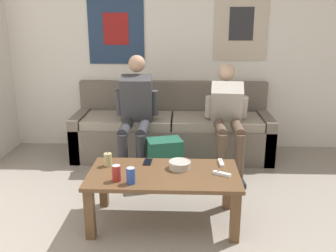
{
  "coord_description": "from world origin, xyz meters",
  "views": [
    {
      "loc": [
        0.16,
        -2.11,
        1.63
      ],
      "look_at": [
        0.03,
        1.19,
        0.65
      ],
      "focal_mm": 40.0,
      "sensor_mm": 36.0,
      "label": 1
    }
  ],
  "objects_px": {
    "coffee_table": "(164,181)",
    "person_seated_adult": "(136,110)",
    "ceramic_bowl": "(180,164)",
    "game_controller_near_right": "(221,163)",
    "cell_phone": "(148,162)",
    "pillar_candle": "(108,160)",
    "drink_can_red": "(116,173)",
    "backpack": "(165,163)",
    "person_seated_teen": "(228,113)",
    "couch": "(172,132)",
    "drink_can_blue": "(131,176)",
    "game_controller_near_left": "(222,174)"
  },
  "relations": [
    {
      "from": "game_controller_near_right",
      "to": "cell_phone",
      "type": "height_order",
      "value": "game_controller_near_right"
    },
    {
      "from": "person_seated_teen",
      "to": "cell_phone",
      "type": "distance_m",
      "value": 1.27
    },
    {
      "from": "drink_can_red",
      "to": "game_controller_near_left",
      "type": "bearing_deg",
      "value": 9.21
    },
    {
      "from": "pillar_candle",
      "to": "drink_can_blue",
      "type": "distance_m",
      "value": 0.4
    },
    {
      "from": "coffee_table",
      "to": "game_controller_near_right",
      "type": "bearing_deg",
      "value": 22.28
    },
    {
      "from": "ceramic_bowl",
      "to": "game_controller_near_right",
      "type": "height_order",
      "value": "ceramic_bowl"
    },
    {
      "from": "ceramic_bowl",
      "to": "cell_phone",
      "type": "height_order",
      "value": "ceramic_bowl"
    },
    {
      "from": "drink_can_blue",
      "to": "backpack",
      "type": "bearing_deg",
      "value": 77.42
    },
    {
      "from": "ceramic_bowl",
      "to": "drink_can_red",
      "type": "relative_size",
      "value": 1.46
    },
    {
      "from": "person_seated_teen",
      "to": "backpack",
      "type": "bearing_deg",
      "value": -144.08
    },
    {
      "from": "game_controller_near_right",
      "to": "person_seated_adult",
      "type": "bearing_deg",
      "value": 131.01
    },
    {
      "from": "coffee_table",
      "to": "backpack",
      "type": "distance_m",
      "value": 0.73
    },
    {
      "from": "coffee_table",
      "to": "cell_phone",
      "type": "bearing_deg",
      "value": 124.82
    },
    {
      "from": "person_seated_adult",
      "to": "cell_phone",
      "type": "height_order",
      "value": "person_seated_adult"
    },
    {
      "from": "coffee_table",
      "to": "person_seated_adult",
      "type": "xyz_separation_m",
      "value": [
        -0.36,
        1.14,
        0.29
      ]
    },
    {
      "from": "cell_phone",
      "to": "coffee_table",
      "type": "bearing_deg",
      "value": -55.18
    },
    {
      "from": "couch",
      "to": "ceramic_bowl",
      "type": "xyz_separation_m",
      "value": [
        0.1,
        -1.46,
        0.18
      ]
    },
    {
      "from": "drink_can_blue",
      "to": "game_controller_near_left",
      "type": "relative_size",
      "value": 0.87
    },
    {
      "from": "game_controller_near_right",
      "to": "game_controller_near_left",
      "type": "bearing_deg",
      "value": -93.89
    },
    {
      "from": "ceramic_bowl",
      "to": "drink_can_red",
      "type": "bearing_deg",
      "value": -151.85
    },
    {
      "from": "couch",
      "to": "person_seated_teen",
      "type": "distance_m",
      "value": 0.77
    },
    {
      "from": "pillar_candle",
      "to": "drink_can_red",
      "type": "bearing_deg",
      "value": -67.19
    },
    {
      "from": "person_seated_teen",
      "to": "game_controller_near_right",
      "type": "height_order",
      "value": "person_seated_teen"
    },
    {
      "from": "person_seated_teen",
      "to": "drink_can_blue",
      "type": "relative_size",
      "value": 9.01
    },
    {
      "from": "person_seated_adult",
      "to": "person_seated_teen",
      "type": "relative_size",
      "value": 1.09
    },
    {
      "from": "coffee_table",
      "to": "cell_phone",
      "type": "distance_m",
      "value": 0.26
    },
    {
      "from": "game_controller_near_left",
      "to": "game_controller_near_right",
      "type": "xyz_separation_m",
      "value": [
        0.02,
        0.22,
        0.0
      ]
    },
    {
      "from": "coffee_table",
      "to": "drink_can_blue",
      "type": "height_order",
      "value": "drink_can_blue"
    },
    {
      "from": "ceramic_bowl",
      "to": "game_controller_near_right",
      "type": "xyz_separation_m",
      "value": [
        0.34,
        0.1,
        -0.02
      ]
    },
    {
      "from": "backpack",
      "to": "ceramic_bowl",
      "type": "relative_size",
      "value": 2.56
    },
    {
      "from": "game_controller_near_left",
      "to": "backpack",
      "type": "bearing_deg",
      "value": 122.53
    },
    {
      "from": "person_seated_adult",
      "to": "coffee_table",
      "type": "bearing_deg",
      "value": -72.7
    },
    {
      "from": "person_seated_teen",
      "to": "couch",
      "type": "bearing_deg",
      "value": 149.78
    },
    {
      "from": "coffee_table",
      "to": "cell_phone",
      "type": "xyz_separation_m",
      "value": [
        -0.14,
        0.21,
        0.08
      ]
    },
    {
      "from": "pillar_candle",
      "to": "cell_phone",
      "type": "distance_m",
      "value": 0.33
    },
    {
      "from": "person_seated_adult",
      "to": "cell_phone",
      "type": "bearing_deg",
      "value": -77.24
    },
    {
      "from": "game_controller_near_left",
      "to": "drink_can_blue",
      "type": "bearing_deg",
      "value": -165.99
    },
    {
      "from": "couch",
      "to": "person_seated_teen",
      "type": "bearing_deg",
      "value": -30.22
    },
    {
      "from": "game_controller_near_right",
      "to": "cell_phone",
      "type": "xyz_separation_m",
      "value": [
        -0.61,
        0.01,
        -0.01
      ]
    },
    {
      "from": "person_seated_teen",
      "to": "person_seated_adult",
      "type": "bearing_deg",
      "value": -177.03
    },
    {
      "from": "couch",
      "to": "game_controller_near_left",
      "type": "bearing_deg",
      "value": -74.78
    },
    {
      "from": "couch",
      "to": "cell_phone",
      "type": "height_order",
      "value": "couch"
    },
    {
      "from": "game_controller_near_left",
      "to": "drink_can_red",
      "type": "bearing_deg",
      "value": -170.79
    },
    {
      "from": "game_controller_near_left",
      "to": "game_controller_near_right",
      "type": "bearing_deg",
      "value": 86.11
    },
    {
      "from": "drink_can_red",
      "to": "cell_phone",
      "type": "bearing_deg",
      "value": 61.55
    },
    {
      "from": "backpack",
      "to": "game_controller_near_right",
      "type": "xyz_separation_m",
      "value": [
        0.49,
        -0.53,
        0.22
      ]
    },
    {
      "from": "couch",
      "to": "pillar_candle",
      "type": "distance_m",
      "value": 1.52
    },
    {
      "from": "pillar_candle",
      "to": "drink_can_red",
      "type": "relative_size",
      "value": 0.98
    },
    {
      "from": "game_controller_near_left",
      "to": "cell_phone",
      "type": "relative_size",
      "value": 1.03
    },
    {
      "from": "backpack",
      "to": "game_controller_near_left",
      "type": "height_order",
      "value": "backpack"
    }
  ]
}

